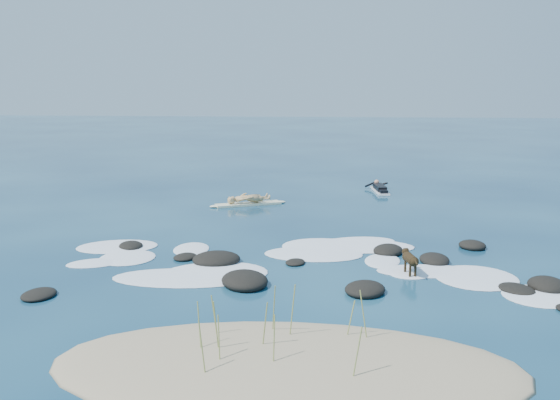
# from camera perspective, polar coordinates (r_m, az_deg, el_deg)

# --- Properties ---
(ground) EXTENTS (160.00, 160.00, 0.00)m
(ground) POSITION_cam_1_polar(r_m,az_deg,el_deg) (19.73, 2.57, -4.77)
(ground) COLOR #0A2642
(ground) RESTS_ON ground
(sand_dune) EXTENTS (9.00, 4.40, 0.60)m
(sand_dune) POSITION_cam_1_polar(r_m,az_deg,el_deg) (12.04, 0.60, -15.16)
(sand_dune) COLOR #9E8966
(sand_dune) RESTS_ON ground
(dune_grass) EXTENTS (3.31, 2.18, 1.19)m
(dune_grass) POSITION_cam_1_polar(r_m,az_deg,el_deg) (12.14, -1.02, -11.62)
(dune_grass) COLOR olive
(dune_grass) RESTS_ON ground
(reef_rocks) EXTENTS (13.76, 6.86, 0.45)m
(reef_rocks) POSITION_cam_1_polar(r_m,az_deg,el_deg) (17.70, 4.05, -6.30)
(reef_rocks) COLOR black
(reef_rocks) RESTS_ON ground
(breaking_foam) EXTENTS (14.68, 6.96, 0.12)m
(breaking_foam) POSITION_cam_1_polar(r_m,az_deg,el_deg) (18.73, 1.54, -5.58)
(breaking_foam) COLOR white
(breaking_foam) RESTS_ON ground
(standing_surfer_rig) EXTENTS (3.26, 1.76, 1.97)m
(standing_surfer_rig) POSITION_cam_1_polar(r_m,az_deg,el_deg) (27.07, -2.93, 1.13)
(standing_surfer_rig) COLOR #F2EFC1
(standing_surfer_rig) RESTS_ON ground
(paddling_surfer_rig) EXTENTS (1.18, 2.67, 0.46)m
(paddling_surfer_rig) POSITION_cam_1_polar(r_m,az_deg,el_deg) (30.93, 9.10, 1.05)
(paddling_surfer_rig) COLOR white
(paddling_surfer_rig) RESTS_ON ground
(dog) EXTENTS (0.45, 1.12, 0.72)m
(dog) POSITION_cam_1_polar(r_m,az_deg,el_deg) (17.61, 11.79, -5.29)
(dog) COLOR black
(dog) RESTS_ON ground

